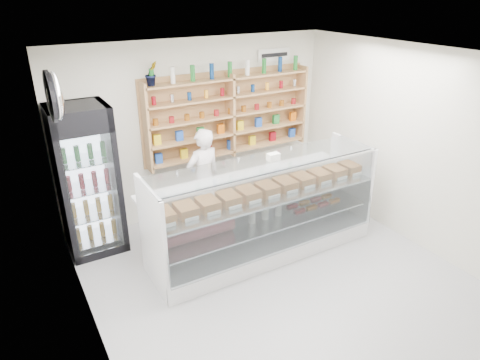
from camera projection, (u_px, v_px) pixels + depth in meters
room at (291, 186)px, 4.86m from camera, size 5.00×5.00×5.00m
display_counter at (262, 228)px, 6.01m from camera, size 3.22×0.96×1.40m
shop_worker at (204, 178)px, 6.56m from camera, size 0.63×0.46×1.58m
drinks_cooler at (88, 180)px, 5.84m from camera, size 0.76×0.74×2.10m
wall_shelving at (230, 115)px, 6.85m from camera, size 2.84×0.28×1.33m
potted_plant at (151, 73)px, 5.96m from camera, size 0.22×0.20×0.34m
security_mirror at (55, 96)px, 4.38m from camera, size 0.15×0.50×0.50m
wall_sign at (274, 55)px, 7.01m from camera, size 0.62×0.03×0.20m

